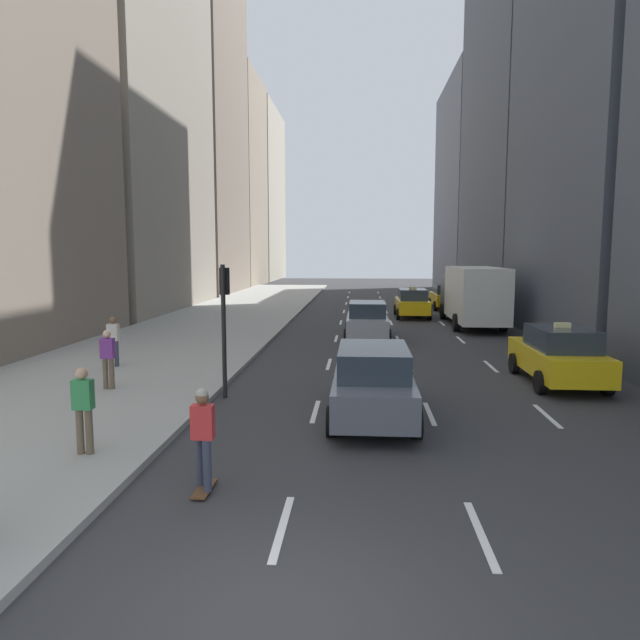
{
  "coord_description": "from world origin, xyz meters",
  "views": [
    {
      "loc": [
        0.89,
        -5.7,
        3.92
      ],
      "look_at": [
        -0.41,
        12.56,
        1.74
      ],
      "focal_mm": 32.0,
      "sensor_mm": 36.0,
      "label": 1
    }
  ],
  "objects_px": {
    "sedan_black_near": "(373,382)",
    "sedan_silver_behind": "(367,320)",
    "taxi_third": "(446,296)",
    "box_truck": "(472,294)",
    "skateboarder": "(203,435)",
    "pedestrian_near_curb": "(83,406)",
    "pedestrian_far_walking": "(113,339)",
    "pedestrian_mid_block": "(108,356)",
    "taxi_second": "(559,355)",
    "traffic_light_pole": "(224,309)",
    "taxi_lead": "(412,303)"
  },
  "relations": [
    {
      "from": "taxi_third",
      "to": "pedestrian_near_curb",
      "type": "relative_size",
      "value": 2.67
    },
    {
      "from": "pedestrian_near_curb",
      "to": "pedestrian_mid_block",
      "type": "height_order",
      "value": "same"
    },
    {
      "from": "box_truck",
      "to": "pedestrian_mid_block",
      "type": "bearing_deg",
      "value": -129.56
    },
    {
      "from": "taxi_third",
      "to": "pedestrian_near_curb",
      "type": "bearing_deg",
      "value": -110.38
    },
    {
      "from": "sedan_silver_behind",
      "to": "pedestrian_far_walking",
      "type": "bearing_deg",
      "value": -138.51
    },
    {
      "from": "sedan_silver_behind",
      "to": "skateboarder",
      "type": "distance_m",
      "value": 17.0
    },
    {
      "from": "taxi_second",
      "to": "sedan_silver_behind",
      "type": "distance_m",
      "value": 10.09
    },
    {
      "from": "pedestrian_mid_block",
      "to": "pedestrian_far_walking",
      "type": "bearing_deg",
      "value": 111.41
    },
    {
      "from": "sedan_black_near",
      "to": "skateboarder",
      "type": "xyz_separation_m",
      "value": [
        -2.85,
        -4.39,
        0.07
      ]
    },
    {
      "from": "taxi_lead",
      "to": "taxi_second",
      "type": "distance_m",
      "value": 17.56
    },
    {
      "from": "box_truck",
      "to": "pedestrian_far_walking",
      "type": "xyz_separation_m",
      "value": [
        -14.06,
        -12.51,
        -0.64
      ]
    },
    {
      "from": "taxi_lead",
      "to": "pedestrian_near_curb",
      "type": "height_order",
      "value": "taxi_lead"
    },
    {
      "from": "taxi_lead",
      "to": "skateboarder",
      "type": "distance_m",
      "value": 26.31
    },
    {
      "from": "sedan_black_near",
      "to": "pedestrian_far_walking",
      "type": "relative_size",
      "value": 2.92
    },
    {
      "from": "sedan_silver_behind",
      "to": "traffic_light_pole",
      "type": "bearing_deg",
      "value": -110.4
    },
    {
      "from": "sedan_black_near",
      "to": "box_truck",
      "type": "distance_m",
      "value": 18.29
    },
    {
      "from": "sedan_silver_behind",
      "to": "pedestrian_mid_block",
      "type": "height_order",
      "value": "pedestrian_mid_block"
    },
    {
      "from": "sedan_black_near",
      "to": "taxi_second",
      "type": "bearing_deg",
      "value": 35.34
    },
    {
      "from": "pedestrian_mid_block",
      "to": "traffic_light_pole",
      "type": "height_order",
      "value": "traffic_light_pole"
    },
    {
      "from": "sedan_black_near",
      "to": "pedestrian_near_curb",
      "type": "xyz_separation_m",
      "value": [
        -5.45,
        -3.19,
        0.18
      ]
    },
    {
      "from": "taxi_third",
      "to": "pedestrian_near_curb",
      "type": "distance_m",
      "value": 31.74
    },
    {
      "from": "sedan_black_near",
      "to": "pedestrian_mid_block",
      "type": "distance_m",
      "value": 7.49
    },
    {
      "from": "pedestrian_near_curb",
      "to": "traffic_light_pole",
      "type": "height_order",
      "value": "traffic_light_pole"
    },
    {
      "from": "box_truck",
      "to": "traffic_light_pole",
      "type": "relative_size",
      "value": 2.33
    },
    {
      "from": "taxi_second",
      "to": "pedestrian_mid_block",
      "type": "relative_size",
      "value": 2.67
    },
    {
      "from": "taxi_second",
      "to": "traffic_light_pole",
      "type": "xyz_separation_m",
      "value": [
        -9.55,
        -2.22,
        1.53
      ]
    },
    {
      "from": "box_truck",
      "to": "pedestrian_near_curb",
      "type": "relative_size",
      "value": 5.09
    },
    {
      "from": "skateboarder",
      "to": "pedestrian_near_curb",
      "type": "bearing_deg",
      "value": 155.31
    },
    {
      "from": "traffic_light_pole",
      "to": "box_truck",
      "type": "bearing_deg",
      "value": 58.6
    },
    {
      "from": "taxi_third",
      "to": "pedestrian_near_curb",
      "type": "height_order",
      "value": "taxi_third"
    },
    {
      "from": "taxi_third",
      "to": "skateboarder",
      "type": "height_order",
      "value": "taxi_third"
    },
    {
      "from": "taxi_second",
      "to": "traffic_light_pole",
      "type": "relative_size",
      "value": 1.22
    },
    {
      "from": "sedan_silver_behind",
      "to": "box_truck",
      "type": "bearing_deg",
      "value": 41.92
    },
    {
      "from": "skateboarder",
      "to": "pedestrian_far_walking",
      "type": "xyz_separation_m",
      "value": [
        -5.61,
        9.27,
        0.1
      ]
    },
    {
      "from": "sedan_silver_behind",
      "to": "skateboarder",
      "type": "height_order",
      "value": "skateboarder"
    },
    {
      "from": "sedan_silver_behind",
      "to": "pedestrian_mid_block",
      "type": "relative_size",
      "value": 2.68
    },
    {
      "from": "pedestrian_far_walking",
      "to": "traffic_light_pole",
      "type": "distance_m",
      "value": 5.66
    },
    {
      "from": "sedan_black_near",
      "to": "box_truck",
      "type": "xyz_separation_m",
      "value": [
        5.6,
        17.4,
        0.82
      ]
    },
    {
      "from": "pedestrian_near_curb",
      "to": "traffic_light_pole",
      "type": "bearing_deg",
      "value": 73.05
    },
    {
      "from": "sedan_black_near",
      "to": "sedan_silver_behind",
      "type": "bearing_deg",
      "value": 90.0
    },
    {
      "from": "taxi_third",
      "to": "pedestrian_mid_block",
      "type": "bearing_deg",
      "value": -117.47
    },
    {
      "from": "sedan_black_near",
      "to": "sedan_silver_behind",
      "type": "relative_size",
      "value": 1.09
    },
    {
      "from": "sedan_black_near",
      "to": "sedan_silver_behind",
      "type": "height_order",
      "value": "sedan_black_near"
    },
    {
      "from": "pedestrian_mid_block",
      "to": "pedestrian_far_walking",
      "type": "height_order",
      "value": "same"
    },
    {
      "from": "pedestrian_near_curb",
      "to": "pedestrian_mid_block",
      "type": "relative_size",
      "value": 1.0
    },
    {
      "from": "box_truck",
      "to": "taxi_third",
      "type": "bearing_deg",
      "value": 90.0
    },
    {
      "from": "taxi_third",
      "to": "box_truck",
      "type": "bearing_deg",
      "value": -90.0
    },
    {
      "from": "sedan_silver_behind",
      "to": "pedestrian_mid_block",
      "type": "distance_m",
      "value": 12.8
    },
    {
      "from": "taxi_lead",
      "to": "sedan_black_near",
      "type": "xyz_separation_m",
      "value": [
        -2.8,
        -21.31,
        0.01
      ]
    },
    {
      "from": "taxi_lead",
      "to": "pedestrian_far_walking",
      "type": "height_order",
      "value": "taxi_lead"
    }
  ]
}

